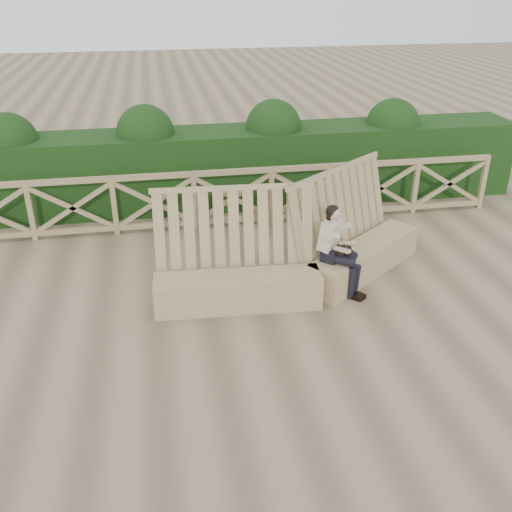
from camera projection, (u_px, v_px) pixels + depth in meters
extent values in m
plane|color=brown|center=(270.00, 328.00, 7.67)|extent=(60.00, 60.00, 0.00)
cube|color=#937754|center=(238.00, 291.00, 8.08)|extent=(2.37, 0.63, 0.49)
cube|color=#937754|center=(236.00, 246.00, 8.06)|extent=(2.37, 0.59, 1.60)
cube|color=#937754|center=(364.00, 258.00, 8.98)|extent=(2.17, 1.82, 0.49)
cube|color=#937754|center=(352.00, 220.00, 8.88)|extent=(2.14, 1.78, 1.60)
cube|color=black|center=(332.00, 254.00, 8.37)|extent=(0.39, 0.39, 0.20)
cube|color=beige|center=(330.00, 234.00, 8.25)|extent=(0.43, 0.43, 0.47)
sphere|color=tan|center=(334.00, 213.00, 8.08)|extent=(0.26, 0.26, 0.19)
sphere|color=black|center=(333.00, 212.00, 8.09)|extent=(0.29, 0.29, 0.20)
cylinder|color=black|center=(341.00, 260.00, 8.22)|extent=(0.39, 0.38, 0.13)
cylinder|color=black|center=(344.00, 252.00, 8.31)|extent=(0.39, 0.38, 0.15)
cylinder|color=black|center=(351.00, 283.00, 8.27)|extent=(0.15, 0.15, 0.49)
cylinder|color=black|center=(356.00, 281.00, 8.34)|extent=(0.15, 0.15, 0.49)
cube|color=black|center=(355.00, 297.00, 8.32)|extent=(0.21, 0.20, 0.07)
cube|color=black|center=(359.00, 295.00, 8.38)|extent=(0.21, 0.20, 0.07)
cube|color=black|center=(343.00, 250.00, 8.26)|extent=(0.21, 0.22, 0.13)
cube|color=black|center=(351.00, 250.00, 8.16)|extent=(0.10, 0.10, 0.11)
cube|color=#9C855A|center=(232.00, 172.00, 10.27)|extent=(10.10, 0.07, 0.10)
cube|color=#9C855A|center=(233.00, 219.00, 10.69)|extent=(10.10, 0.07, 0.10)
cube|color=black|center=(224.00, 167.00, 11.46)|extent=(12.00, 1.20, 1.50)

